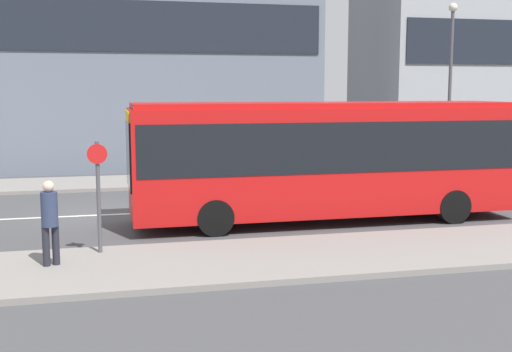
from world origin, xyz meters
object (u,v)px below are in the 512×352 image
city_bus (326,153)px  parked_car_0 (486,165)px  street_lamp (450,72)px  bus_stop_sign (98,188)px  pedestrian_near_stop (50,217)px

city_bus → parked_car_0: (9.01, 5.91, -1.28)m
city_bus → street_lamp: street_lamp is taller
bus_stop_sign → city_bus: bearing=23.4°
pedestrian_near_stop → street_lamp: street_lamp is taller
city_bus → bus_stop_sign: city_bus is taller
parked_car_0 → bus_stop_sign: 17.58m
parked_car_0 → bus_stop_sign: bus_stop_sign is taller
parked_car_0 → street_lamp: (-0.86, 1.55, 3.81)m
pedestrian_near_stop → parked_car_0: bearing=9.6°
city_bus → bus_stop_sign: 6.86m
parked_car_0 → pedestrian_near_stop: bearing=-149.8°
parked_car_0 → pedestrian_near_stop: 18.84m
pedestrian_near_stop → street_lamp: size_ratio=0.25×
bus_stop_sign → pedestrian_near_stop: bearing=-139.3°
pedestrian_near_stop → bus_stop_sign: bus_stop_sign is taller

